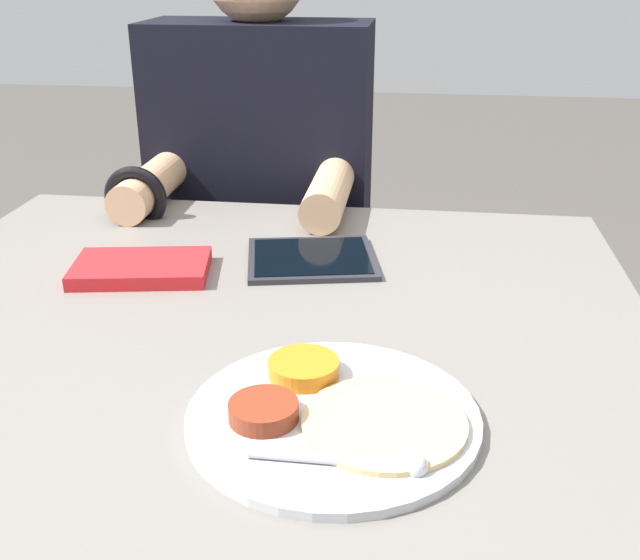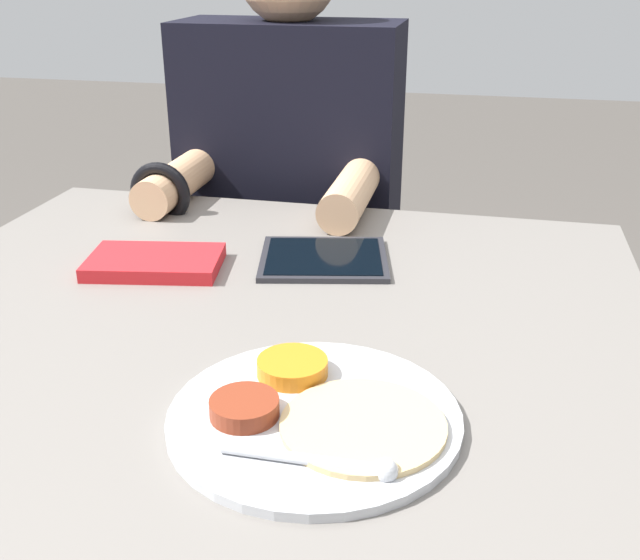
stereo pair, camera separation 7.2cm
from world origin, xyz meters
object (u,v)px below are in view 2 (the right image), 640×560
(thali_tray, at_px, (314,414))
(person_diner, at_px, (292,253))
(tablet_device, at_px, (324,258))
(red_notebook, at_px, (155,263))

(thali_tray, height_order, person_diner, person_diner)
(tablet_device, distance_m, person_diner, 0.49)
(red_notebook, relative_size, person_diner, 0.17)
(red_notebook, bearing_deg, tablet_device, 19.28)
(red_notebook, bearing_deg, thali_tray, -46.12)
(thali_tray, distance_m, tablet_device, 0.41)
(thali_tray, xyz_separation_m, red_notebook, (-0.31, 0.32, 0.00))
(person_diner, bearing_deg, tablet_device, -69.12)
(thali_tray, xyz_separation_m, person_diner, (-0.24, 0.83, -0.18))
(red_notebook, distance_m, person_diner, 0.55)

